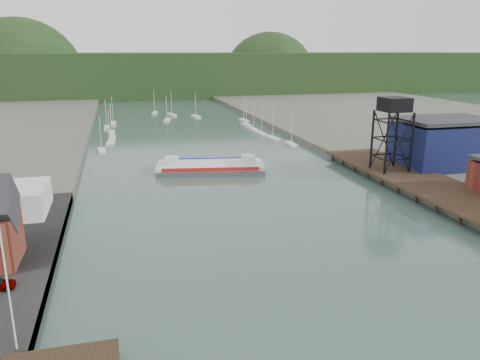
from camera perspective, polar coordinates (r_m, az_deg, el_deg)
east_pier at (r=100.02m, az=22.58°, el=-0.71°), size 14.00×70.00×2.45m
flagpole at (r=46.83m, az=-26.42°, el=-11.84°), size 0.16×0.16×12.00m
lift_tower at (r=106.71m, az=18.29°, el=8.21°), size 6.50×6.50×16.00m
blue_shed at (r=118.27m, az=23.56°, el=4.13°), size 20.50×14.50×11.30m
marina_sailboats at (r=173.13m, az=-7.04°, el=6.30°), size 57.71×92.65×0.90m
distant_hills at (r=333.28m, az=-11.78°, el=12.24°), size 500.00×120.00×80.00m
chain_ferry at (r=111.64m, az=-3.64°, el=1.63°), size 26.55×14.32×3.63m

